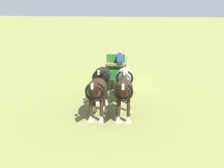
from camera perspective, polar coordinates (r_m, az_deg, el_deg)
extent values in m
plane|color=olive|center=(20.17, 0.91, 0.14)|extent=(220.00, 220.00, 0.00)
cube|color=#236B2D|center=(19.88, 0.93, 3.50)|extent=(2.84, 1.56, 0.93)
cube|color=brown|center=(18.20, 0.69, 3.96)|extent=(0.66, 1.25, 0.12)
cube|color=#236B2D|center=(17.94, 0.62, 1.78)|extent=(0.33, 1.09, 0.60)
cube|color=#236B2D|center=(18.42, 0.74, 5.17)|extent=(0.16, 1.21, 0.55)
cube|color=gold|center=(20.01, 0.92, 1.92)|extent=(3.02, 0.41, 0.16)
cylinder|color=gold|center=(18.93, 3.09, 1.09)|extent=(1.29, 0.19, 1.29)
cylinder|color=black|center=(18.93, 3.09, 1.09)|extent=(0.21, 0.20, 0.20)
cylinder|color=gold|center=(19.00, -1.56, 1.17)|extent=(1.29, 0.19, 1.29)
cylinder|color=black|center=(19.00, -1.56, 1.17)|extent=(0.21, 0.20, 0.20)
cylinder|color=gold|center=(21.06, 3.16, 2.60)|extent=(1.29, 0.19, 1.29)
cylinder|color=black|center=(21.06, 3.16, 2.60)|extent=(0.21, 0.20, 0.20)
cylinder|color=gold|center=(21.12, -1.02, 2.67)|extent=(1.29, 0.19, 1.29)
cylinder|color=black|center=(21.12, -1.02, 2.67)|extent=(0.21, 0.20, 0.20)
cylinder|color=brown|center=(17.42, 0.50, -0.02)|extent=(2.60, 0.32, 0.10)
cube|color=#2D2D33|center=(18.04, 1.61, 4.31)|extent=(0.43, 0.35, 0.16)
cube|color=#334C99|center=(18.10, 1.63, 5.23)|extent=(0.27, 0.38, 0.55)
sphere|color=tan|center=(18.04, 1.64, 6.44)|extent=(0.22, 0.22, 0.22)
ellipsoid|color=#9E998E|center=(16.33, 2.61, 1.61)|extent=(2.10, 1.08, 0.92)
cylinder|color=#9E998E|center=(15.85, 3.44, -1.69)|extent=(0.18, 0.18, 0.74)
cone|color=silver|center=(16.02, 3.41, -3.49)|extent=(0.30, 0.30, 0.32)
cylinder|color=#9E998E|center=(15.86, 1.62, -1.66)|extent=(0.18, 0.18, 0.74)
cone|color=silver|center=(16.03, 1.60, -3.46)|extent=(0.30, 0.30, 0.32)
cylinder|color=#9E998E|center=(17.22, 3.47, -0.27)|extent=(0.18, 0.18, 0.74)
cone|color=silver|center=(17.37, 3.44, -1.94)|extent=(0.30, 0.30, 0.32)
cylinder|color=#9E998E|center=(17.23, 1.79, -0.24)|extent=(0.18, 0.18, 0.74)
cone|color=silver|center=(17.38, 1.77, -1.91)|extent=(0.30, 0.30, 0.32)
cylinder|color=#9E998E|center=(14.99, 2.54, 1.88)|extent=(0.97, 0.44, 0.81)
ellipsoid|color=#9E998E|center=(14.57, 2.52, 2.52)|extent=(0.62, 0.31, 0.32)
cube|color=silver|center=(14.30, 2.50, 2.26)|extent=(0.07, 0.10, 0.24)
torus|color=black|center=(15.42, 2.55, 1.14)|extent=(0.20, 0.95, 0.95)
cylinder|color=black|center=(17.44, 2.67, 1.51)|extent=(0.14, 0.14, 0.80)
ellipsoid|color=black|center=(16.40, -1.93, 1.71)|extent=(2.22, 1.11, 0.94)
cylinder|color=black|center=(15.87, -1.24, -1.65)|extent=(0.18, 0.18, 0.74)
cone|color=silver|center=(16.04, -1.23, -3.45)|extent=(0.30, 0.30, 0.32)
cylinder|color=black|center=(15.92, -3.09, -1.61)|extent=(0.18, 0.18, 0.74)
cone|color=silver|center=(16.09, -3.06, -3.40)|extent=(0.30, 0.30, 0.32)
cylinder|color=black|center=(17.30, -0.82, -0.16)|extent=(0.18, 0.18, 0.74)
cone|color=silver|center=(17.46, -0.82, -1.83)|extent=(0.30, 0.30, 0.32)
cylinder|color=black|center=(17.35, -2.52, -0.13)|extent=(0.18, 0.18, 0.74)
cone|color=silver|center=(17.50, -2.50, -1.79)|extent=(0.30, 0.30, 0.32)
cylinder|color=black|center=(15.02, -2.43, 1.95)|extent=(0.97, 0.44, 0.81)
ellipsoid|color=black|center=(14.60, -2.59, 2.58)|extent=(0.62, 0.31, 0.32)
cube|color=silver|center=(14.33, -2.71, 2.33)|extent=(0.07, 0.10, 0.24)
torus|color=black|center=(15.45, -2.28, 1.20)|extent=(0.20, 0.97, 0.96)
cylinder|color=black|center=(17.56, -1.57, 1.65)|extent=(0.14, 0.14, 0.80)
ellipsoid|color=#331E14|center=(13.82, 2.41, -0.94)|extent=(2.03, 1.03, 0.87)
cylinder|color=#331E14|center=(13.41, 3.33, -4.89)|extent=(0.18, 0.18, 0.77)
cone|color=silver|center=(13.61, 3.30, -7.04)|extent=(0.30, 0.30, 0.33)
cylinder|color=#331E14|center=(13.42, 1.28, -4.85)|extent=(0.18, 0.18, 0.77)
cone|color=silver|center=(13.62, 1.26, -7.00)|extent=(0.30, 0.30, 0.33)
cylinder|color=#331E14|center=(14.71, 3.37, -3.00)|extent=(0.18, 0.18, 0.77)
cone|color=silver|center=(14.89, 3.34, -4.99)|extent=(0.30, 0.30, 0.33)
cylinder|color=#331E14|center=(14.71, 1.50, -2.96)|extent=(0.18, 0.18, 0.77)
cone|color=silver|center=(14.90, 1.49, -4.96)|extent=(0.30, 0.30, 0.33)
cylinder|color=#331E14|center=(12.51, 2.30, -0.88)|extent=(0.97, 0.44, 0.81)
ellipsoid|color=#331E14|center=(12.08, 2.27, -0.21)|extent=(0.62, 0.31, 0.32)
cube|color=silver|center=(11.82, 2.23, -0.58)|extent=(0.07, 0.10, 0.24)
torus|color=black|center=(12.95, 2.32, -1.64)|extent=(0.19, 0.91, 0.91)
cylinder|color=black|center=(14.90, 2.49, -0.90)|extent=(0.14, 0.14, 0.80)
ellipsoid|color=#331E14|center=(13.91, -2.95, -0.89)|extent=(2.03, 1.11, 0.95)
cylinder|color=#331E14|center=(13.48, -2.13, -4.88)|extent=(0.18, 0.18, 0.74)
cone|color=silver|center=(13.68, -2.11, -6.94)|extent=(0.30, 0.30, 0.32)
cylinder|color=#331E14|center=(13.54, -4.33, -4.82)|extent=(0.18, 0.18, 0.74)
cone|color=silver|center=(13.74, -4.29, -6.87)|extent=(0.30, 0.30, 0.32)
cylinder|color=#331E14|center=(14.77, -1.61, -3.01)|extent=(0.18, 0.18, 0.74)
cone|color=silver|center=(14.95, -1.59, -4.92)|extent=(0.30, 0.30, 0.32)
cylinder|color=#331E14|center=(14.82, -3.61, -2.96)|extent=(0.18, 0.18, 0.74)
cone|color=silver|center=(15.00, -3.58, -4.86)|extent=(0.30, 0.30, 0.32)
cylinder|color=#331E14|center=(12.61, -3.62, -0.77)|extent=(0.97, 0.44, 0.81)
ellipsoid|color=#331E14|center=(12.19, -3.85, -0.10)|extent=(0.62, 0.31, 0.32)
cube|color=silver|center=(11.92, -4.03, -0.47)|extent=(0.07, 0.10, 0.24)
torus|color=black|center=(13.05, -3.40, -1.58)|extent=(0.20, 0.98, 0.97)
cylinder|color=black|center=(14.98, -2.49, -0.86)|extent=(0.14, 0.14, 0.80)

